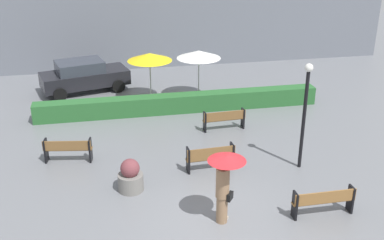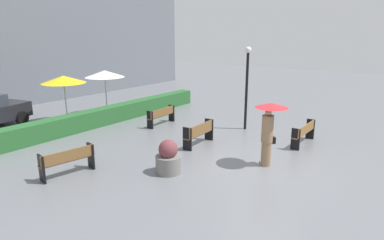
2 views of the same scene
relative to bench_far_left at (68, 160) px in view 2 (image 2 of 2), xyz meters
name	(u,v)px [view 2 (image 2 of 2)]	position (x,y,z in m)	size (l,w,h in m)	color
ground_plane	(262,165)	(4.33, -4.47, -0.51)	(60.00, 60.00, 0.00)	slate
bench_far_left	(68,160)	(0.00, 0.00, 0.00)	(1.71, 0.64, 0.85)	brown
bench_near_right	(304,132)	(7.36, -4.82, -0.01)	(1.85, 0.34, 0.83)	olive
bench_back_row	(162,115)	(6.10, 1.60, -0.01)	(1.75, 0.41, 0.83)	brown
bench_mid_center	(200,132)	(4.79, -1.57, 0.01)	(1.68, 0.45, 0.89)	brown
pedestrian_with_umbrella	(269,124)	(4.45, -4.58, 0.91)	(1.05, 1.05, 2.13)	#8C6B4C
planter_pot	(168,159)	(2.02, -2.35, -0.04)	(0.81, 0.81, 1.08)	slate
lamp_post	(247,79)	(7.87, -1.93, 1.78)	(0.28, 0.28, 3.71)	black
patio_umbrella_yellow	(64,80)	(3.57, 5.52, 1.63)	(2.05, 2.05, 2.32)	silver
patio_umbrella_white	(105,74)	(5.81, 5.28, 1.70)	(2.04, 2.04, 2.39)	silver
hedge_strip	(106,115)	(4.67, 3.93, -0.11)	(12.59, 0.70, 0.80)	#28602D
building_facade	(10,16)	(4.33, 11.53, 4.68)	(28.00, 1.20, 10.38)	slate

